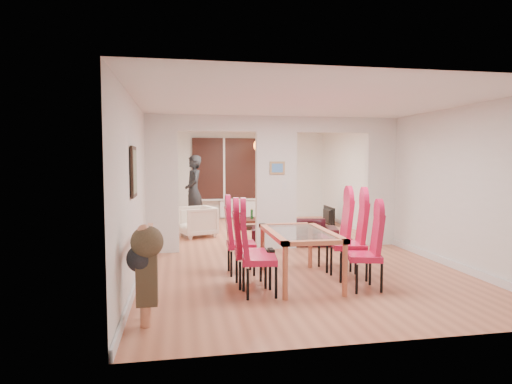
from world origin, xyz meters
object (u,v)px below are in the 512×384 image
object	(u,v)px
dining_chair_rc	(335,233)
bowl	(266,218)
armchair	(197,221)
dining_table	(299,256)
dining_chair_lc	(241,239)
person	(194,192)
bottle	(252,214)
dining_chair_lb	(251,248)
coffee_table	(259,224)
television	(326,216)
dining_chair_ra	(364,250)
dining_chair_la	(259,253)
dining_chair_rb	(349,239)
sofa	(294,232)

from	to	relation	value
dining_chair_rc	bowl	distance (m)	4.21
armchair	dining_table	bearing A→B (deg)	-0.68
dining_table	dining_chair_lc	xyz separation A→B (m)	(-0.76, 0.60, 0.16)
person	bottle	bearing A→B (deg)	71.33
dining_table	dining_chair_rc	xyz separation A→B (m)	(0.75, 0.58, 0.21)
dining_chair_lb	dining_chair_rc	bearing A→B (deg)	28.11
dining_chair_lb	dining_chair_rc	distance (m)	1.61
dining_table	coffee_table	world-z (taller)	dining_table
dining_table	coffee_table	bearing A→B (deg)	86.32
armchair	bottle	size ratio (longest dim) A/B	2.90
dining_chair_lb	dining_chair_lc	size ratio (longest dim) A/B	1.01
bottle	bowl	distance (m)	0.38
dining_chair_rc	television	xyz separation A→B (m)	(1.44, 4.49, -0.33)
dining_chair_ra	bottle	xyz separation A→B (m)	(-0.62, 5.42, -0.17)
dining_chair_la	dining_chair_lb	xyz separation A→B (m)	(-0.04, 0.42, -0.02)
bottle	dining_chair_rb	bearing A→B (deg)	-82.67
sofa	coffee_table	xyz separation A→B (m)	(-0.35, 2.17, -0.14)
dining_chair_lc	bottle	world-z (taller)	dining_chair_lc
dining_chair_la	sofa	size ratio (longest dim) A/B	0.63
dining_chair_ra	bowl	bearing A→B (deg)	107.45
dining_chair_la	sofa	bearing A→B (deg)	74.64
dining_chair_la	armchair	distance (m)	4.49
dining_chair_lc	bottle	size ratio (longest dim) A/B	4.05
dining_table	dining_chair_ra	xyz separation A→B (m)	(0.76, -0.51, 0.17)
dining_chair_lb	bowl	size ratio (longest dim) A/B	4.65
dining_table	armchair	distance (m)	4.16
bottle	bowl	xyz separation A→B (m)	(0.33, -0.14, -0.10)
dining_chair_lc	sofa	distance (m)	2.52
dining_table	coffee_table	size ratio (longest dim) A/B	1.55
person	coffee_table	distance (m)	1.87
television	bottle	xyz separation A→B (m)	(-2.06, -0.16, 0.12)
dining_chair_ra	bottle	bearing A→B (deg)	110.88
dining_chair_rb	coffee_table	size ratio (longest dim) A/B	1.16
dining_chair_lb	bottle	distance (m)	5.06
dining_table	bowl	bearing A→B (deg)	84.35
dining_chair_la	coffee_table	bearing A→B (deg)	87.02
bottle	bowl	size ratio (longest dim) A/B	1.14
dining_chair_ra	armchair	xyz separation A→B (m)	(-2.06, 4.46, -0.19)
television	coffee_table	xyz separation A→B (m)	(-1.88, -0.24, -0.13)
sofa	dining_chair_ra	bearing A→B (deg)	-76.21
dining_chair_rb	coffee_table	bearing A→B (deg)	109.19
dining_chair_la	dining_chair_rb	xyz separation A→B (m)	(1.44, 0.53, 0.04)
person	bowl	world-z (taller)	person
armchair	television	xyz separation A→B (m)	(3.49, 1.13, -0.10)
dining_chair_la	person	world-z (taller)	person
bottle	bowl	bearing A→B (deg)	-22.77
person	sofa	bearing A→B (deg)	30.45
dining_chair_la	dining_chair_ra	distance (m)	1.44
dining_table	sofa	size ratio (longest dim) A/B	0.90
bowl	dining_chair_rb	bearing A→B (deg)	-86.46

